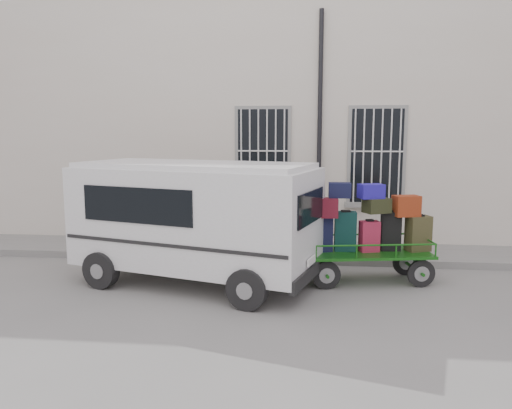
% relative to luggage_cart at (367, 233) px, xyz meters
% --- Properties ---
extents(ground, '(80.00, 80.00, 0.00)m').
position_rel_luggage_cart_xyz_m(ground, '(-1.82, -0.28, -0.94)').
color(ground, slate).
rests_on(ground, ground).
extents(building, '(24.00, 5.15, 6.00)m').
position_rel_luggage_cart_xyz_m(building, '(-1.82, 5.22, 2.06)').
color(building, beige).
rests_on(building, ground).
extents(sidewalk, '(24.00, 1.70, 0.15)m').
position_rel_luggage_cart_xyz_m(sidewalk, '(-1.82, 1.92, -0.86)').
color(sidewalk, slate).
rests_on(sidewalk, ground).
extents(luggage_cart, '(2.72, 1.41, 1.89)m').
position_rel_luggage_cart_xyz_m(luggage_cart, '(0.00, 0.00, 0.00)').
color(luggage_cart, black).
rests_on(luggage_cart, ground).
extents(van, '(4.82, 3.05, 2.27)m').
position_rel_luggage_cart_xyz_m(van, '(-3.18, -0.46, 0.36)').
color(van, silver).
rests_on(van, ground).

